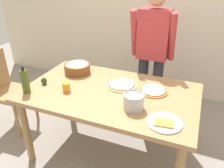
{
  "coord_description": "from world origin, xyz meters",
  "views": [
    {
      "loc": [
        0.7,
        -1.67,
        1.79
      ],
      "look_at": [
        0.0,
        0.05,
        0.81
      ],
      "focal_mm": 35.92,
      "sensor_mm": 36.0,
      "label": 1
    }
  ],
  "objects_px": {
    "chair_wooden_left": "(5,87)",
    "steel_pot": "(134,101)",
    "person_cook": "(152,50)",
    "plate_with_slice": "(164,123)",
    "pizza_raw_on_board": "(121,85)",
    "pizza_cooked_on_tray": "(153,91)",
    "popcorn_bowl": "(77,67)",
    "olive_oil_bottle": "(25,81)",
    "cup_orange": "(66,87)",
    "dining_table": "(110,99)",
    "avocado": "(44,81)"
  },
  "relations": [
    {
      "from": "chair_wooden_left",
      "to": "pizza_raw_on_board",
      "type": "relative_size",
      "value": 3.24
    },
    {
      "from": "plate_with_slice",
      "to": "olive_oil_bottle",
      "type": "xyz_separation_m",
      "value": [
        -1.26,
        -0.01,
        0.11
      ]
    },
    {
      "from": "plate_with_slice",
      "to": "cup_orange",
      "type": "bearing_deg",
      "value": 171.03
    },
    {
      "from": "pizza_cooked_on_tray",
      "to": "steel_pot",
      "type": "distance_m",
      "value": 0.35
    },
    {
      "from": "popcorn_bowl",
      "to": "person_cook",
      "type": "bearing_deg",
      "value": 36.13
    },
    {
      "from": "popcorn_bowl",
      "to": "avocado",
      "type": "height_order",
      "value": "popcorn_bowl"
    },
    {
      "from": "chair_wooden_left",
      "to": "steel_pot",
      "type": "bearing_deg",
      "value": -5.98
    },
    {
      "from": "plate_with_slice",
      "to": "steel_pot",
      "type": "xyz_separation_m",
      "value": [
        -0.27,
        0.11,
        0.06
      ]
    },
    {
      "from": "pizza_raw_on_board",
      "to": "avocado",
      "type": "relative_size",
      "value": 4.18
    },
    {
      "from": "chair_wooden_left",
      "to": "cup_orange",
      "type": "bearing_deg",
      "value": -7.87
    },
    {
      "from": "pizza_cooked_on_tray",
      "to": "plate_with_slice",
      "type": "bearing_deg",
      "value": -67.38
    },
    {
      "from": "pizza_cooked_on_tray",
      "to": "olive_oil_bottle",
      "type": "xyz_separation_m",
      "value": [
        -1.08,
        -0.45,
        0.1
      ]
    },
    {
      "from": "dining_table",
      "to": "cup_orange",
      "type": "relative_size",
      "value": 18.82
    },
    {
      "from": "dining_table",
      "to": "cup_orange",
      "type": "xyz_separation_m",
      "value": [
        -0.38,
        -0.15,
        0.13
      ]
    },
    {
      "from": "pizza_cooked_on_tray",
      "to": "dining_table",
      "type": "bearing_deg",
      "value": -158.82
    },
    {
      "from": "pizza_cooked_on_tray",
      "to": "person_cook",
      "type": "bearing_deg",
      "value": 105.08
    },
    {
      "from": "dining_table",
      "to": "chair_wooden_left",
      "type": "distance_m",
      "value": 1.33
    },
    {
      "from": "pizza_raw_on_board",
      "to": "pizza_cooked_on_tray",
      "type": "height_order",
      "value": "same"
    },
    {
      "from": "chair_wooden_left",
      "to": "popcorn_bowl",
      "type": "height_order",
      "value": "chair_wooden_left"
    },
    {
      "from": "popcorn_bowl",
      "to": "avocado",
      "type": "xyz_separation_m",
      "value": [
        -0.17,
        -0.36,
        -0.03
      ]
    },
    {
      "from": "chair_wooden_left",
      "to": "pizza_cooked_on_tray",
      "type": "distance_m",
      "value": 1.72
    },
    {
      "from": "plate_with_slice",
      "to": "avocado",
      "type": "xyz_separation_m",
      "value": [
        -1.21,
        0.18,
        0.03
      ]
    },
    {
      "from": "plate_with_slice",
      "to": "pizza_cooked_on_tray",
      "type": "bearing_deg",
      "value": 112.62
    },
    {
      "from": "dining_table",
      "to": "steel_pot",
      "type": "bearing_deg",
      "value": -33.4
    },
    {
      "from": "person_cook",
      "to": "chair_wooden_left",
      "type": "distance_m",
      "value": 1.76
    },
    {
      "from": "dining_table",
      "to": "pizza_raw_on_board",
      "type": "xyz_separation_m",
      "value": [
        0.06,
        0.14,
        0.1
      ]
    },
    {
      "from": "olive_oil_bottle",
      "to": "cup_orange",
      "type": "distance_m",
      "value": 0.37
    },
    {
      "from": "person_cook",
      "to": "pizza_cooked_on_tray",
      "type": "relative_size",
      "value": 6.0
    },
    {
      "from": "person_cook",
      "to": "plate_with_slice",
      "type": "height_order",
      "value": "person_cook"
    },
    {
      "from": "pizza_raw_on_board",
      "to": "popcorn_bowl",
      "type": "bearing_deg",
      "value": 168.71
    },
    {
      "from": "pizza_raw_on_board",
      "to": "steel_pot",
      "type": "distance_m",
      "value": 0.4
    },
    {
      "from": "plate_with_slice",
      "to": "steel_pot",
      "type": "bearing_deg",
      "value": 158.14
    },
    {
      "from": "dining_table",
      "to": "popcorn_bowl",
      "type": "bearing_deg",
      "value": 153.04
    },
    {
      "from": "person_cook",
      "to": "steel_pot",
      "type": "bearing_deg",
      "value": -85.42
    },
    {
      "from": "pizza_raw_on_board",
      "to": "pizza_cooked_on_tray",
      "type": "distance_m",
      "value": 0.31
    },
    {
      "from": "avocado",
      "to": "cup_orange",
      "type": "bearing_deg",
      "value": -7.36
    },
    {
      "from": "popcorn_bowl",
      "to": "cup_orange",
      "type": "distance_m",
      "value": 0.41
    },
    {
      "from": "popcorn_bowl",
      "to": "steel_pot",
      "type": "relative_size",
      "value": 1.61
    },
    {
      "from": "popcorn_bowl",
      "to": "steel_pot",
      "type": "distance_m",
      "value": 0.89
    },
    {
      "from": "pizza_raw_on_board",
      "to": "chair_wooden_left",
      "type": "bearing_deg",
      "value": -173.5
    },
    {
      "from": "chair_wooden_left",
      "to": "cup_orange",
      "type": "relative_size",
      "value": 11.18
    },
    {
      "from": "pizza_raw_on_board",
      "to": "cup_orange",
      "type": "height_order",
      "value": "cup_orange"
    },
    {
      "from": "chair_wooden_left",
      "to": "popcorn_bowl",
      "type": "xyz_separation_m",
      "value": [
        0.83,
        0.27,
        0.28
      ]
    },
    {
      "from": "olive_oil_bottle",
      "to": "avocado",
      "type": "bearing_deg",
      "value": 75.42
    },
    {
      "from": "olive_oil_bottle",
      "to": "steel_pot",
      "type": "distance_m",
      "value": 1.0
    },
    {
      "from": "plate_with_slice",
      "to": "olive_oil_bottle",
      "type": "relative_size",
      "value": 1.02
    },
    {
      "from": "cup_orange",
      "to": "pizza_raw_on_board",
      "type": "bearing_deg",
      "value": 33.35
    },
    {
      "from": "person_cook",
      "to": "cup_orange",
      "type": "bearing_deg",
      "value": -122.83
    },
    {
      "from": "popcorn_bowl",
      "to": "avocado",
      "type": "relative_size",
      "value": 4.0
    },
    {
      "from": "plate_with_slice",
      "to": "person_cook",
      "type": "bearing_deg",
      "value": 108.33
    }
  ]
}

